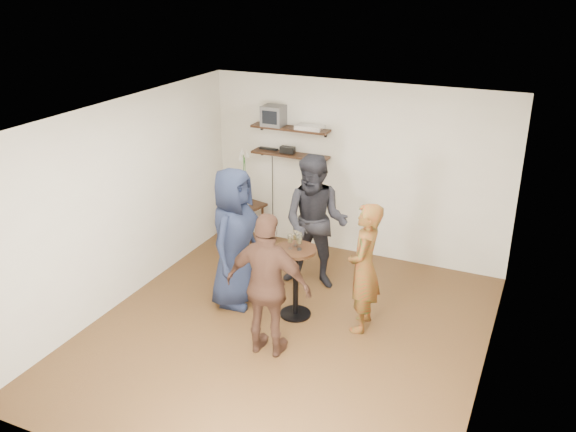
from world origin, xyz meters
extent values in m
cube|color=#422715|center=(0.00, 0.00, -0.02)|extent=(4.50, 5.00, 0.04)
cube|color=white|center=(0.00, 0.00, 2.62)|extent=(4.50, 5.00, 0.04)
cube|color=silver|center=(0.00, 2.52, 1.30)|extent=(4.50, 0.04, 2.60)
cube|color=silver|center=(0.00, -2.52, 1.30)|extent=(4.50, 0.04, 2.60)
cube|color=silver|center=(-2.27, 0.00, 1.30)|extent=(0.04, 5.00, 2.60)
cube|color=silver|center=(2.27, 0.00, 1.30)|extent=(0.04, 5.00, 2.60)
cube|color=black|center=(-1.00, 2.38, 1.85)|extent=(1.20, 0.25, 0.04)
cube|color=black|center=(-1.00, 2.38, 1.45)|extent=(1.20, 0.25, 0.04)
cube|color=#59595B|center=(-1.26, 2.38, 2.02)|extent=(0.32, 0.30, 0.30)
cube|color=silver|center=(-0.69, 2.38, 1.90)|extent=(0.40, 0.24, 0.06)
cube|color=black|center=(-1.04, 2.38, 1.52)|extent=(0.22, 0.10, 0.10)
cube|color=black|center=(-1.38, 2.42, 1.48)|extent=(0.30, 0.05, 0.03)
cube|color=black|center=(-1.69, 2.20, 0.58)|extent=(0.61, 0.61, 0.04)
cylinder|color=black|center=(-1.89, 2.00, 0.28)|extent=(0.04, 0.04, 0.56)
cylinder|color=black|center=(-1.49, 2.00, 0.28)|extent=(0.04, 0.04, 0.56)
cylinder|color=black|center=(-1.89, 2.40, 0.28)|extent=(0.04, 0.04, 0.56)
cylinder|color=black|center=(-1.49, 2.40, 0.28)|extent=(0.04, 0.04, 0.56)
cylinder|color=silver|center=(-1.69, 2.20, 0.75)|extent=(0.14, 0.14, 0.29)
cylinder|color=#20681D|center=(-1.71, 2.20, 1.05)|extent=(0.01, 0.07, 0.53)
cone|color=white|center=(-1.75, 2.20, 1.37)|extent=(0.07, 0.08, 0.12)
cylinder|color=#20681D|center=(-1.68, 2.21, 1.07)|extent=(0.03, 0.05, 0.59)
cone|color=white|center=(-1.65, 2.23, 1.43)|extent=(0.10, 0.12, 0.12)
cylinder|color=#20681D|center=(-1.69, 2.19, 1.10)|extent=(0.09, 0.08, 0.64)
cone|color=white|center=(-1.69, 2.16, 1.49)|extent=(0.12, 0.12, 0.13)
cylinder|color=black|center=(-0.05, 0.43, 0.90)|extent=(0.50, 0.50, 0.04)
cylinder|color=black|center=(-0.05, 0.43, 0.45)|extent=(0.07, 0.07, 0.85)
cylinder|color=black|center=(-0.05, 0.43, 0.01)|extent=(0.39, 0.39, 0.03)
cylinder|color=silver|center=(-0.11, 0.40, 0.92)|extent=(0.05, 0.05, 0.00)
cylinder|color=silver|center=(-0.11, 0.40, 0.96)|extent=(0.01, 0.01, 0.08)
cylinder|color=silver|center=(-0.11, 0.40, 1.05)|extent=(0.06, 0.06, 0.10)
cylinder|color=tan|center=(-0.11, 0.40, 1.03)|extent=(0.06, 0.06, 0.05)
cylinder|color=silver|center=(0.00, 0.42, 0.92)|extent=(0.06, 0.06, 0.00)
cylinder|color=silver|center=(0.00, 0.42, 0.96)|extent=(0.01, 0.01, 0.08)
cylinder|color=silver|center=(0.00, 0.42, 1.06)|extent=(0.06, 0.06, 0.10)
cylinder|color=tan|center=(0.00, 0.42, 1.03)|extent=(0.06, 0.06, 0.06)
cylinder|color=silver|center=(-0.09, 0.50, 0.92)|extent=(0.06, 0.06, 0.00)
cylinder|color=silver|center=(-0.09, 0.50, 0.96)|extent=(0.01, 0.01, 0.08)
cylinder|color=silver|center=(-0.09, 0.50, 1.06)|extent=(0.06, 0.06, 0.10)
cylinder|color=tan|center=(-0.09, 0.50, 1.04)|extent=(0.06, 0.06, 0.06)
cylinder|color=silver|center=(-0.01, 0.44, 0.92)|extent=(0.06, 0.06, 0.00)
cylinder|color=silver|center=(-0.01, 0.44, 0.97)|extent=(0.01, 0.01, 0.09)
cylinder|color=silver|center=(-0.01, 0.44, 1.07)|extent=(0.07, 0.07, 0.11)
cylinder|color=tan|center=(-0.01, 0.44, 1.05)|extent=(0.06, 0.06, 0.06)
imported|color=#A52112|center=(0.78, 0.52, 0.80)|extent=(0.44, 0.62, 1.60)
imported|color=black|center=(-0.14, 1.27, 0.92)|extent=(0.96, 0.78, 1.84)
imported|color=#161D32|center=(-0.89, 0.42, 0.91)|extent=(0.60, 0.90, 1.82)
imported|color=#43281C|center=(-0.01, -0.40, 0.84)|extent=(1.00, 0.46, 1.68)
camera|label=1|loc=(2.59, -5.63, 4.05)|focal=38.00mm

